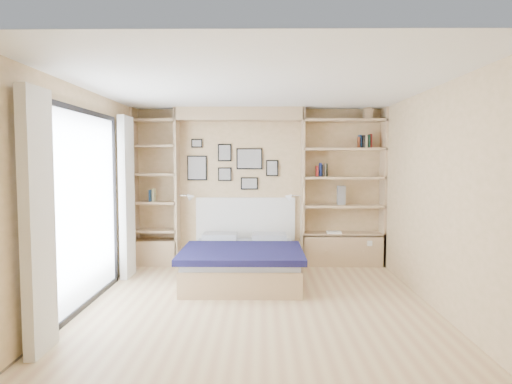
{
  "coord_description": "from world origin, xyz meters",
  "views": [
    {
      "loc": [
        0.04,
        -5.17,
        1.68
      ],
      "look_at": [
        -0.03,
        0.9,
        1.25
      ],
      "focal_mm": 32.0,
      "sensor_mm": 36.0,
      "label": 1
    }
  ],
  "objects": [
    {
      "name": "ground",
      "position": [
        0.0,
        0.0,
        0.0
      ],
      "size": [
        4.5,
        4.5,
        0.0
      ],
      "primitive_type": "plane",
      "color": "beige",
      "rests_on": "ground"
    },
    {
      "name": "room_shell",
      "position": [
        -0.39,
        1.52,
        1.08
      ],
      "size": [
        4.5,
        4.5,
        4.5
      ],
      "color": "beige",
      "rests_on": "ground"
    },
    {
      "name": "bed",
      "position": [
        -0.22,
        1.15,
        0.27
      ],
      "size": [
        1.61,
        2.09,
        1.07
      ],
      "color": "tan",
      "rests_on": "ground"
    },
    {
      "name": "photo_gallery",
      "position": [
        -0.45,
        2.22,
        1.6
      ],
      "size": [
        1.48,
        0.02,
        0.82
      ],
      "color": "black",
      "rests_on": "ground"
    },
    {
      "name": "reading_lamps",
      "position": [
        -0.3,
        2.0,
        1.1
      ],
      "size": [
        1.92,
        0.12,
        0.15
      ],
      "color": "silver",
      "rests_on": "ground"
    },
    {
      "name": "shelf_decor",
      "position": [
        1.21,
        2.07,
        1.71
      ],
      "size": [
        3.55,
        0.23,
        2.03
      ],
      "color": "#A51E1E",
      "rests_on": "ground"
    },
    {
      "name": "deck_chair",
      "position": [
        -3.09,
        0.74,
        0.35
      ],
      "size": [
        0.48,
        0.76,
        0.73
      ],
      "rotation": [
        0.0,
        0.0,
        -0.06
      ],
      "color": "tan",
      "rests_on": "ground"
    }
  ]
}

